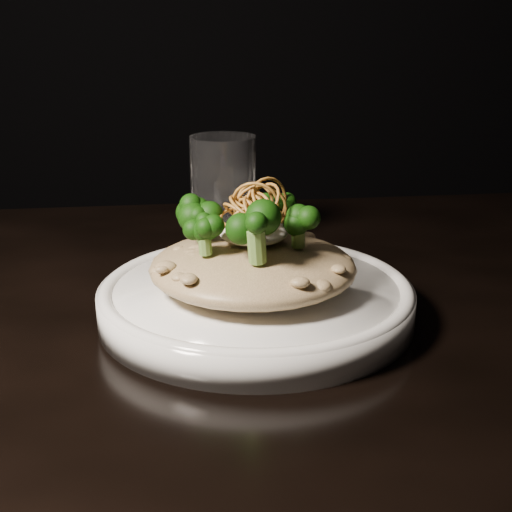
{
  "coord_description": "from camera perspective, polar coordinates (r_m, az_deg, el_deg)",
  "views": [
    {
      "loc": [
        0.02,
        -0.55,
        1.0
      ],
      "look_at": [
        0.09,
        0.01,
        0.81
      ],
      "focal_mm": 50.0,
      "sensor_mm": 36.0,
      "label": 1
    }
  ],
  "objects": [
    {
      "name": "cheese",
      "position": [
        0.59,
        -0.21,
        1.88
      ],
      "size": [
        0.06,
        0.06,
        0.02
      ],
      "primitive_type": "ellipsoid",
      "color": "white",
      "rests_on": "risotto"
    },
    {
      "name": "risotto",
      "position": [
        0.59,
        -0.25,
        -0.84
      ],
      "size": [
        0.17,
        0.17,
        0.04
      ],
      "primitive_type": "ellipsoid",
      "color": "brown",
      "rests_on": "plate"
    },
    {
      "name": "drinking_glass",
      "position": [
        0.78,
        -2.64,
        5.03
      ],
      "size": [
        0.08,
        0.08,
        0.12
      ],
      "primitive_type": "cylinder",
      "rotation": [
        0.0,
        0.0,
        -0.16
      ],
      "color": "silver",
      "rests_on": "table"
    },
    {
      "name": "broccoli",
      "position": [
        0.58,
        -0.39,
        3.04
      ],
      "size": [
        0.13,
        0.13,
        0.05
      ],
      "primitive_type": null,
      "color": "black",
      "rests_on": "risotto"
    },
    {
      "name": "plate",
      "position": [
        0.61,
        0.0,
        -3.67
      ],
      "size": [
        0.27,
        0.27,
        0.03
      ],
      "primitive_type": "cylinder",
      "color": "white",
      "rests_on": "table"
    },
    {
      "name": "shallots",
      "position": [
        0.59,
        -0.27,
        4.2
      ],
      "size": [
        0.05,
        0.05,
        0.03
      ],
      "primitive_type": null,
      "color": "brown",
      "rests_on": "cheese"
    },
    {
      "name": "table",
      "position": [
        0.64,
        -8.08,
        -12.19
      ],
      "size": [
        1.1,
        0.8,
        0.75
      ],
      "color": "black",
      "rests_on": "ground"
    }
  ]
}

